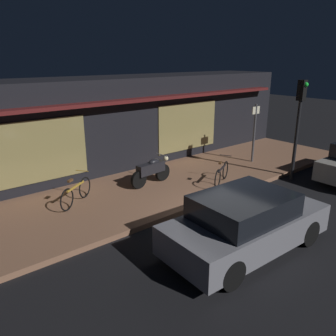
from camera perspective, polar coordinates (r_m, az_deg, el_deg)
The scene contains 9 objects.
ground_plane at distance 9.65m, azimuth 9.30°, elevation -8.80°, with size 60.00×60.00×0.00m, color black.
sidewalk_slab at distance 11.62m, azimuth -1.78°, elevation -3.37°, with size 18.00×4.00×0.15m, color #8C6047.
storefront_building at distance 13.88m, azimuth -10.50°, elevation 7.36°, with size 18.00×3.30×3.60m.
motorcycle at distance 11.62m, azimuth -2.77°, elevation -0.38°, with size 1.70×0.55×0.97m.
bicycle_parked at distance 11.84m, azimuth 9.01°, elevation -0.94°, with size 1.50×0.78×0.91m.
bicycle_extra at distance 10.46m, azimuth -15.19°, elevation -3.98°, with size 1.40×0.97×0.91m.
sign_post at distance 14.40m, azimuth 14.32°, elevation 6.28°, with size 0.44×0.09×2.40m.
traffic_light_pole at distance 12.86m, azimuth 21.21°, elevation 8.65°, with size 0.24×0.33×3.60m.
parked_car_near at distance 8.11m, azimuth 12.92°, elevation -8.95°, with size 4.16×1.91×1.42m.
Camera 1 is at (-6.57, -5.58, 4.33)m, focal length 36.25 mm.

